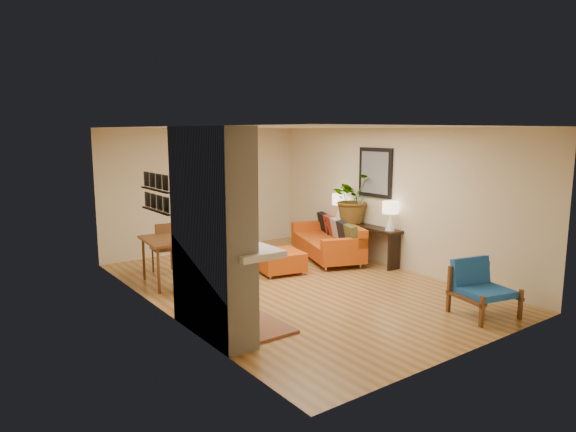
% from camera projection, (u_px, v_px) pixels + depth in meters
% --- Properties ---
extents(room_shell, '(6.50, 6.50, 6.50)m').
position_uv_depth(room_shell, '(243.00, 194.00, 10.76)').
color(room_shell, '#BA8047').
rests_on(room_shell, ground).
extents(fireplace, '(1.09, 1.68, 2.60)m').
position_uv_depth(fireplace, '(214.00, 237.00, 6.35)').
color(fireplace, white).
rests_on(fireplace, ground).
extents(sofa, '(1.53, 2.23, 0.81)m').
position_uv_depth(sofa, '(330.00, 240.00, 10.35)').
color(sofa, silver).
rests_on(sofa, ground).
extents(ottoman, '(0.90, 0.90, 0.39)m').
position_uv_depth(ottoman, '(280.00, 260.00, 9.29)').
color(ottoman, silver).
rests_on(ottoman, ground).
extents(blue_chair, '(0.87, 0.86, 0.77)m').
position_uv_depth(blue_chair, '(479.00, 285.00, 7.18)').
color(blue_chair, brown).
rests_on(blue_chair, ground).
extents(dining_table, '(0.86, 1.79, 0.95)m').
position_uv_depth(dining_table, '(172.00, 247.00, 8.58)').
color(dining_table, brown).
rests_on(dining_table, ground).
extents(console_table, '(0.34, 1.85, 0.72)m').
position_uv_depth(console_table, '(362.00, 232.00, 10.08)').
color(console_table, black).
rests_on(console_table, ground).
extents(lamp_near, '(0.30, 0.30, 0.54)m').
position_uv_depth(lamp_near, '(390.00, 212.00, 9.42)').
color(lamp_near, white).
rests_on(lamp_near, console_table).
extents(lamp_far, '(0.30, 0.30, 0.54)m').
position_uv_depth(lamp_far, '(339.00, 204.00, 10.54)').
color(lamp_far, white).
rests_on(lamp_far, console_table).
extents(houseplant, '(0.97, 0.86, 1.00)m').
position_uv_depth(houseplant, '(353.00, 198.00, 10.18)').
color(houseplant, '#1E5919').
rests_on(houseplant, console_table).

